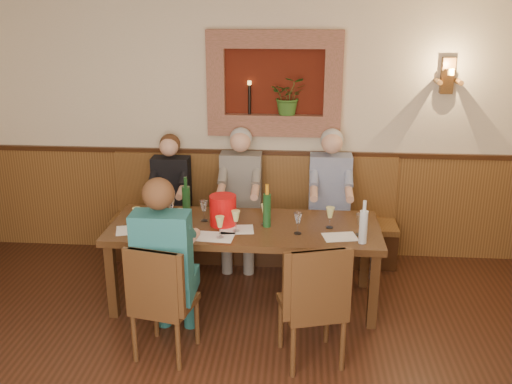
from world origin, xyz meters
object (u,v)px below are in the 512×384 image
(chair_near_right, at_px, (312,327))
(person_bench_left, at_px, (171,210))
(chair_near_left, at_px, (165,322))
(person_bench_mid, at_px, (240,209))
(person_chair_front, at_px, (167,278))
(wine_bottle_green_a, at_px, (267,209))
(bench, at_px, (253,229))
(spittoon_bucket, at_px, (223,210))
(wine_bottle_green_b, at_px, (186,202))
(dining_table, at_px, (244,233))
(water_bottle, at_px, (363,226))
(person_bench_right, at_px, (329,211))

(chair_near_right, height_order, person_bench_left, person_bench_left)
(chair_near_left, height_order, person_bench_mid, person_bench_mid)
(person_chair_front, bearing_deg, chair_near_left, -92.17)
(chair_near_left, height_order, wine_bottle_green_a, wine_bottle_green_a)
(person_bench_left, xyz_separation_m, person_chair_front, (0.33, -1.62, 0.05))
(person_bench_mid, bearing_deg, bench, 40.11)
(spittoon_bucket, distance_m, wine_bottle_green_b, 0.37)
(dining_table, distance_m, person_bench_mid, 0.85)
(chair_near_left, distance_m, spittoon_bucket, 1.14)
(dining_table, xyz_separation_m, water_bottle, (1.01, -0.30, 0.22))
(wine_bottle_green_a, bearing_deg, person_chair_front, -133.65)
(chair_near_left, relative_size, person_chair_front, 0.66)
(wine_bottle_green_b, bearing_deg, spittoon_bucket, -18.85)
(chair_near_left, relative_size, water_bottle, 2.60)
(person_bench_left, bearing_deg, bench, 6.84)
(person_bench_mid, distance_m, wine_bottle_green_a, 0.96)
(chair_near_left, height_order, person_chair_front, person_chair_front)
(wine_bottle_green_a, bearing_deg, chair_near_left, -129.93)
(person_bench_right, bearing_deg, spittoon_bucket, -139.91)
(person_bench_left, relative_size, water_bottle, 3.66)
(dining_table, distance_m, wine_bottle_green_a, 0.31)
(person_bench_mid, relative_size, spittoon_bucket, 5.29)
(chair_near_left, relative_size, wine_bottle_green_b, 2.43)
(dining_table, relative_size, chair_near_right, 2.38)
(bench, xyz_separation_m, wine_bottle_green_a, (0.20, -0.95, 0.58))
(chair_near_right, xyz_separation_m, person_bench_mid, (-0.73, 1.72, 0.30))
(wine_bottle_green_b, bearing_deg, dining_table, -13.31)
(spittoon_bucket, bearing_deg, person_chair_front, -113.49)
(person_bench_mid, bearing_deg, spittoon_bucket, -94.47)
(chair_near_right, bearing_deg, wine_bottle_green_a, 98.69)
(person_bench_mid, xyz_separation_m, person_chair_front, (-0.41, -1.61, 0.01))
(person_bench_mid, xyz_separation_m, water_bottle, (1.14, -1.14, 0.31))
(dining_table, height_order, water_bottle, water_bottle)
(chair_near_right, height_order, person_chair_front, person_chair_front)
(person_bench_left, bearing_deg, spittoon_bucket, -51.12)
(wine_bottle_green_b, height_order, water_bottle, wine_bottle_green_b)
(wine_bottle_green_b, bearing_deg, chair_near_right, -41.39)
(person_bench_left, relative_size, person_bench_mid, 0.94)
(wine_bottle_green_b, distance_m, water_bottle, 1.61)
(chair_near_left, relative_size, person_bench_right, 0.67)
(chair_near_right, distance_m, wine_bottle_green_b, 1.65)
(wine_bottle_green_a, relative_size, wine_bottle_green_b, 0.99)
(dining_table, height_order, wine_bottle_green_a, wine_bottle_green_a)
(wine_bottle_green_a, xyz_separation_m, wine_bottle_green_b, (-0.74, 0.14, 0.00))
(bench, distance_m, person_bench_right, 0.84)
(chair_near_right, bearing_deg, bench, 92.28)
(person_bench_right, distance_m, wine_bottle_green_b, 1.55)
(bench, distance_m, person_bench_left, 0.90)
(person_chair_front, relative_size, spittoon_bucket, 5.36)
(chair_near_left, distance_m, water_bottle, 1.77)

